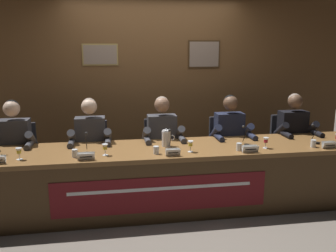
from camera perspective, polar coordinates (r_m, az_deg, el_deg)
The scene contains 30 objects.
ground_plane at distance 4.40m, azimuth 0.00°, elevation -12.47°, with size 12.00×12.00×0.00m, color #70665B.
wall_back_panelled at distance 5.41m, azimuth -2.37°, elevation 6.59°, with size 5.93×0.14×2.60m.
conference_table at distance 4.10m, azimuth 0.24°, elevation -6.63°, with size 4.73×0.85×0.72m.
chair_far_left at distance 4.89m, azimuth -22.26°, elevation -5.20°, with size 0.44×0.45×0.92m.
panelist_far_left at distance 4.63m, azimuth -23.08°, elevation -2.68°, with size 0.51×0.48×1.24m.
juice_glass_far_left at distance 3.99m, azimuth -22.34°, elevation -3.73°, with size 0.06×0.06×0.12m.
chair_left at distance 4.77m, azimuth -11.80°, elevation -4.98°, with size 0.44×0.45×0.92m.
panelist_left at distance 4.50m, azimuth -12.07°, elevation -2.37°, with size 0.51×0.48×1.24m.
nameplate_left at distance 3.78m, azimuth -12.74°, elevation -4.67°, with size 0.17×0.06×0.08m.
juice_glass_left at distance 3.89m, azimuth -9.85°, elevation -3.35°, with size 0.06×0.06×0.12m.
water_cup_left at distance 3.90m, azimuth -14.40°, elevation -4.25°, with size 0.06×0.06×0.08m.
microphone_left at distance 4.01m, azimuth -12.68°, elevation -3.16°, with size 0.06×0.17×0.22m.
chair_center at distance 4.80m, azimuth -1.15°, elevation -4.57°, with size 0.44×0.45×0.92m.
panelist_center at distance 4.54m, azimuth -0.82°, elevation -1.96°, with size 0.51×0.48×1.24m.
nameplate_center at distance 3.83m, azimuth 0.81°, elevation -4.13°, with size 0.15×0.06×0.08m.
juice_glass_center at distance 3.96m, azimuth 3.54°, elevation -2.88°, with size 0.06×0.06×0.12m.
water_cup_center at distance 3.89m, azimuth -1.86°, elevation -3.86°, with size 0.06×0.06×0.08m.
microphone_center at distance 4.05m, azimuth 0.45°, elevation -2.67°, with size 0.06×0.17×0.22m.
chair_right at distance 5.00m, azimuth 8.99°, elevation -4.04°, with size 0.44×0.45×0.92m.
panelist_right at distance 4.74m, azimuth 9.85°, elevation -1.51°, with size 0.51×0.48×1.24m.
nameplate_right at distance 4.04m, azimuth 12.77°, elevation -3.52°, with size 0.18×0.06×0.08m.
juice_glass_right at distance 4.24m, azimuth 15.09°, elevation -2.26°, with size 0.06×0.06×0.12m.
water_cup_right at distance 4.09m, azimuth 11.07°, elevation -3.28°, with size 0.06×0.06×0.08m.
microphone_right at distance 4.33m, azimuth 12.07°, elevation -1.96°, with size 0.06×0.17×0.22m.
chair_far_right at distance 5.33m, azimuth 18.10°, elevation -3.46°, with size 0.44×0.45×0.92m.
panelist_far_right at distance 5.09m, azimuth 19.32°, elevation -1.06°, with size 0.51×0.48×1.24m.
nameplate_far_right at distance 4.49m, azimuth 23.98°, elevation -2.72°, with size 0.16×0.06×0.08m.
water_cup_far_right at distance 4.47m, azimuth 21.82°, elevation -2.61°, with size 0.06×0.06×0.08m.
microphone_far_right at distance 4.66m, azimuth 22.15°, elevation -1.60°, with size 0.06×0.17×0.22m.
water_pitcher_central at distance 4.17m, azimuth -0.27°, elevation -1.93°, with size 0.15×0.10×0.21m.
Camera 1 is at (-0.63, -3.94, 1.86)m, focal length 38.87 mm.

